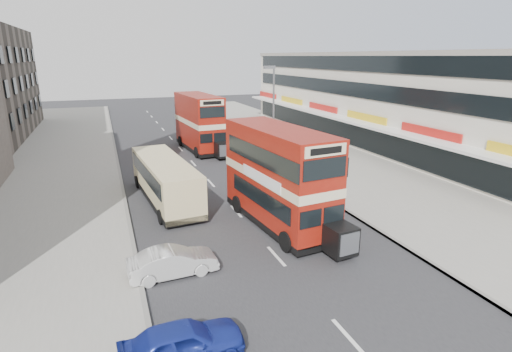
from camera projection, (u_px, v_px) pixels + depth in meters
name	position (u px, v px, depth m)	size (l,w,h in m)	color
ground	(295.00, 278.00, 16.84)	(160.00, 160.00, 0.00)	#28282B
road_surface	(193.00, 163.00, 34.78)	(12.00, 90.00, 0.01)	#28282B
pavement_right	(316.00, 151.00, 38.81)	(12.00, 90.00, 0.15)	gray
pavement_left	(38.00, 177.00, 30.70)	(12.00, 90.00, 0.15)	gray
kerb_left	(119.00, 169.00, 32.69)	(0.20, 90.00, 0.16)	gray
kerb_right	(259.00, 157.00, 36.82)	(0.20, 90.00, 0.16)	gray
commercial_row	(377.00, 98.00, 41.97)	(9.90, 46.20, 9.30)	beige
street_lamp	(273.00, 107.00, 33.82)	(1.00, 0.20, 8.12)	slate
bus_main	(279.00, 177.00, 21.40)	(3.49, 9.45, 5.16)	black
bus_second	(199.00, 122.00, 38.95)	(3.26, 9.48, 5.19)	black
coach	(165.00, 179.00, 25.35)	(3.18, 9.57, 2.49)	black
car_left_near	(183.00, 342.00, 12.09)	(1.52, 3.77, 1.28)	#1B2C96
car_left_front	(173.00, 262.00, 16.87)	(1.29, 3.69, 1.22)	silver
car_right_a	(268.00, 169.00, 30.67)	(1.79, 4.40, 1.28)	#9E1D0F
car_right_b	(240.00, 144.00, 39.09)	(2.27, 4.93, 1.37)	orange
car_right_c	(211.00, 126.00, 49.40)	(1.45, 3.59, 1.22)	#5D8ABB
pedestrian_near	(297.00, 156.00, 32.81)	(0.65, 0.44, 1.77)	gray
pedestrian_far	(257.00, 129.00, 45.53)	(1.00, 0.42, 1.71)	gray
cyclist	(254.00, 158.00, 33.78)	(0.71, 1.69, 2.08)	gray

